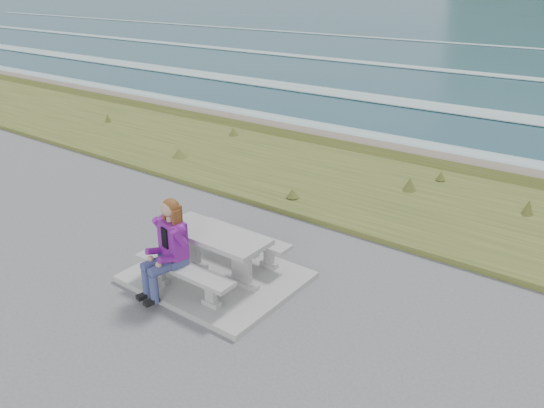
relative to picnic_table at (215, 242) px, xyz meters
The scene contains 8 objects.
concrete_slab 0.63m from the picnic_table, behind, with size 2.60×2.10×0.10m, color gray.
picnic_table is the anchor object (origin of this frame).
bench_landward 0.74m from the picnic_table, 90.00° to the right, with size 1.80×0.35×0.45m.
bench_seaward 0.74m from the picnic_table, 90.00° to the left, with size 1.80×0.35×0.45m.
grass_verge 5.05m from the picnic_table, 90.00° to the left, with size 160.00×4.50×0.22m, color #3D4D1D.
shore_drop 7.93m from the picnic_table, 90.00° to the left, with size 160.00×0.80×2.20m, color brown.
ocean 25.21m from the picnic_table, 90.00° to the left, with size 1600.00×1600.00×0.09m.
seated_woman 0.87m from the picnic_table, 105.69° to the right, with size 0.56×0.83×1.50m.
Camera 1 is at (5.18, -5.42, 4.52)m, focal length 35.00 mm.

